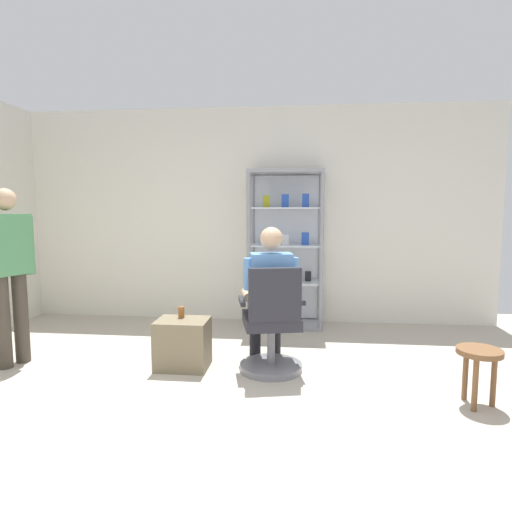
{
  "coord_description": "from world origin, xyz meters",
  "views": [
    {
      "loc": [
        0.6,
        -2.56,
        1.46
      ],
      "look_at": [
        0.17,
        1.51,
        1.0
      ],
      "focal_mm": 30.5,
      "sensor_mm": 36.0,
      "label": 1
    }
  ],
  "objects_px": {
    "display_cabinet_main": "(286,248)",
    "wooden_stool": "(479,361)",
    "storage_crate": "(183,344)",
    "office_chair": "(272,329)",
    "seated_shopkeeper": "(269,290)",
    "tea_glass": "(181,312)",
    "standing_customer": "(9,265)"
  },
  "relations": [
    {
      "from": "display_cabinet_main",
      "to": "storage_crate",
      "type": "height_order",
      "value": "display_cabinet_main"
    },
    {
      "from": "wooden_stool",
      "to": "standing_customer",
      "type": "bearing_deg",
      "value": 173.87
    },
    {
      "from": "office_chair",
      "to": "storage_crate",
      "type": "xyz_separation_m",
      "value": [
        -0.82,
        0.04,
        -0.17
      ]
    },
    {
      "from": "seated_shopkeeper",
      "to": "wooden_stool",
      "type": "xyz_separation_m",
      "value": [
        1.59,
        -0.65,
        -0.37
      ]
    },
    {
      "from": "storage_crate",
      "to": "standing_customer",
      "type": "distance_m",
      "value": 1.74
    },
    {
      "from": "display_cabinet_main",
      "to": "wooden_stool",
      "type": "distance_m",
      "value": 2.65
    },
    {
      "from": "office_chair",
      "to": "wooden_stool",
      "type": "height_order",
      "value": "office_chair"
    },
    {
      "from": "standing_customer",
      "to": "tea_glass",
      "type": "bearing_deg",
      "value": 6.19
    },
    {
      "from": "display_cabinet_main",
      "to": "wooden_stool",
      "type": "relative_size",
      "value": 4.4
    },
    {
      "from": "wooden_stool",
      "to": "tea_glass",
      "type": "bearing_deg",
      "value": 166.11
    },
    {
      "from": "office_chair",
      "to": "display_cabinet_main",
      "type": "bearing_deg",
      "value": 88.05
    },
    {
      "from": "office_chair",
      "to": "tea_glass",
      "type": "relative_size",
      "value": 9.36
    },
    {
      "from": "storage_crate",
      "to": "tea_glass",
      "type": "height_order",
      "value": "tea_glass"
    },
    {
      "from": "seated_shopkeeper",
      "to": "wooden_stool",
      "type": "relative_size",
      "value": 2.98
    },
    {
      "from": "tea_glass",
      "to": "standing_customer",
      "type": "relative_size",
      "value": 0.06
    },
    {
      "from": "seated_shopkeeper",
      "to": "wooden_stool",
      "type": "distance_m",
      "value": 1.75
    },
    {
      "from": "display_cabinet_main",
      "to": "standing_customer",
      "type": "relative_size",
      "value": 1.17
    },
    {
      "from": "display_cabinet_main",
      "to": "storage_crate",
      "type": "xyz_separation_m",
      "value": [
        -0.87,
        -1.57,
        -0.74
      ]
    },
    {
      "from": "display_cabinet_main",
      "to": "seated_shopkeeper",
      "type": "distance_m",
      "value": 1.47
    },
    {
      "from": "office_chair",
      "to": "storage_crate",
      "type": "distance_m",
      "value": 0.84
    },
    {
      "from": "tea_glass",
      "to": "wooden_stool",
      "type": "xyz_separation_m",
      "value": [
        2.4,
        -0.59,
        -0.15
      ]
    },
    {
      "from": "seated_shopkeeper",
      "to": "tea_glass",
      "type": "xyz_separation_m",
      "value": [
        -0.81,
        -0.05,
        -0.21
      ]
    },
    {
      "from": "tea_glass",
      "to": "standing_customer",
      "type": "height_order",
      "value": "standing_customer"
    },
    {
      "from": "office_chair",
      "to": "standing_customer",
      "type": "xyz_separation_m",
      "value": [
        -2.4,
        -0.06,
        0.54
      ]
    },
    {
      "from": "office_chair",
      "to": "wooden_stool",
      "type": "xyz_separation_m",
      "value": [
        1.55,
        -0.49,
        -0.05
      ]
    },
    {
      "from": "tea_glass",
      "to": "wooden_stool",
      "type": "height_order",
      "value": "tea_glass"
    },
    {
      "from": "office_chair",
      "to": "tea_glass",
      "type": "xyz_separation_m",
      "value": [
        -0.85,
        0.11,
        0.1
      ]
    },
    {
      "from": "storage_crate",
      "to": "tea_glass",
      "type": "xyz_separation_m",
      "value": [
        -0.03,
        0.07,
        0.27
      ]
    },
    {
      "from": "office_chair",
      "to": "standing_customer",
      "type": "relative_size",
      "value": 0.59
    },
    {
      "from": "display_cabinet_main",
      "to": "seated_shopkeeper",
      "type": "xyz_separation_m",
      "value": [
        -0.09,
        -1.45,
        -0.25
      ]
    },
    {
      "from": "seated_shopkeeper",
      "to": "storage_crate",
      "type": "distance_m",
      "value": 0.93
    },
    {
      "from": "storage_crate",
      "to": "wooden_stool",
      "type": "bearing_deg",
      "value": -12.44
    }
  ]
}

